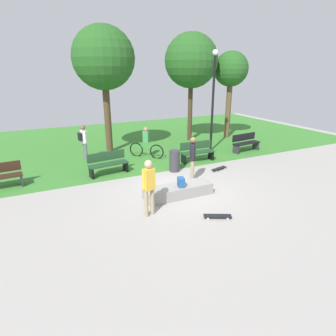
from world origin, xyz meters
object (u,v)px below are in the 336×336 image
object	(u,v)px
skateboard_by_ledge	(217,216)
tree_young_birch	(231,71)
park_bench_near_lamppost	(197,151)
park_bench_far_left	(246,142)
tree_slender_maple	(104,59)
skater_performing_trick	(149,184)
tree_tall_oak	(191,61)
cyclist_on_bicycle	(146,145)
lamp_post	(213,93)
concrete_ledge	(178,191)
skateboard_spare	(219,168)
pedestrian_with_backpack	(83,139)
backpack_on_ledge	(181,182)
trash_bin	(175,161)
skater_watching	(193,156)
park_bench_near_path	(108,163)

from	to	relation	value
skateboard_by_ledge	tree_young_birch	bearing A→B (deg)	51.74
park_bench_near_lamppost	tree_young_birch	world-z (taller)	tree_young_birch
park_bench_far_left	tree_slender_maple	size ratio (longest dim) A/B	0.27
skater_performing_trick	tree_tall_oak	world-z (taller)	tree_tall_oak
tree_tall_oak	cyclist_on_bicycle	bearing A→B (deg)	-149.11
park_bench_far_left	lamp_post	size ratio (longest dim) A/B	0.33
concrete_ledge	park_bench_far_left	world-z (taller)	park_bench_far_left
park_bench_far_left	tree_young_birch	size ratio (longest dim) A/B	0.32
skateboard_by_ledge	tree_slender_maple	distance (m)	9.47
skateboard_spare	park_bench_far_left	world-z (taller)	park_bench_far_left
pedestrian_with_backpack	cyclist_on_bicycle	size ratio (longest dim) A/B	1.09
concrete_ledge	cyclist_on_bicycle	size ratio (longest dim) A/B	1.54
tree_tall_oak	backpack_on_ledge	bearing A→B (deg)	-121.92
backpack_on_ledge	tree_young_birch	distance (m)	10.24
park_bench_near_lamppost	trash_bin	xyz separation A→B (m)	(-1.57, -0.79, -0.03)
skater_watching	skateboard_by_ledge	world-z (taller)	skater_watching
concrete_ledge	trash_bin	xyz separation A→B (m)	(1.03, 2.30, 0.26)
cyclist_on_bicycle	pedestrian_with_backpack	bearing A→B (deg)	162.84
skater_watching	skater_performing_trick	bearing A→B (deg)	-144.06
tree_young_birch	tree_tall_oak	distance (m)	2.61
park_bench_near_path	park_bench_far_left	xyz separation A→B (m)	(7.38, 0.30, 0.00)
park_bench_near_lamppost	pedestrian_with_backpack	xyz separation A→B (m)	(-4.68, 2.48, 0.51)
skateboard_spare	park_bench_near_lamppost	xyz separation A→B (m)	(-0.21, 1.49, 0.42)
tree_young_birch	park_bench_near_path	bearing A→B (deg)	-158.06
pedestrian_with_backpack	tree_slender_maple	bearing A→B (deg)	32.08
concrete_ledge	park_bench_far_left	bearing A→B (deg)	30.80
backpack_on_ledge	lamp_post	xyz separation A→B (m)	(4.14, 4.40, 2.43)
lamp_post	pedestrian_with_backpack	xyz separation A→B (m)	(-6.26, 1.28, -1.97)
skateboard_by_ledge	lamp_post	size ratio (longest dim) A/B	0.16
trash_bin	tree_slender_maple	bearing A→B (deg)	111.99
concrete_ledge	skater_watching	distance (m)	1.72
skateboard_by_ledge	pedestrian_with_backpack	bearing A→B (deg)	107.97
park_bench_near_lamppost	tree_tall_oak	size ratio (longest dim) A/B	0.27
tree_slender_maple	skateboard_spare	bearing A→B (deg)	-54.50
backpack_on_ledge	park_bench_near_lamppost	bearing A→B (deg)	155.20
park_bench_near_lamppost	cyclist_on_bicycle	distance (m)	2.49
skateboard_by_ledge	park_bench_near_lamppost	bearing A→B (deg)	65.01
concrete_ledge	tree_slender_maple	distance (m)	7.82
tree_young_birch	tree_slender_maple	bearing A→B (deg)	-178.95
tree_young_birch	concrete_ledge	bearing A→B (deg)	-136.52
backpack_on_ledge	skater_watching	xyz separation A→B (m)	(1.09, 1.12, 0.47)
skater_watching	park_bench_near_lamppost	xyz separation A→B (m)	(1.48, 2.07, -0.53)
skater_performing_trick	tree_young_birch	xyz separation A→B (m)	(8.34, 7.41, 3.03)
skater_performing_trick	lamp_post	distance (m)	7.80
park_bench_near_lamppost	park_bench_near_path	size ratio (longest dim) A/B	0.98
skateboard_spare	lamp_post	bearing A→B (deg)	63.12
skateboard_spare	backpack_on_ledge	bearing A→B (deg)	-148.49
backpack_on_ledge	park_bench_near_path	size ratio (longest dim) A/B	0.19
skater_performing_trick	skater_watching	world-z (taller)	skater_watching
park_bench_near_path	lamp_post	bearing A→B (deg)	11.08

